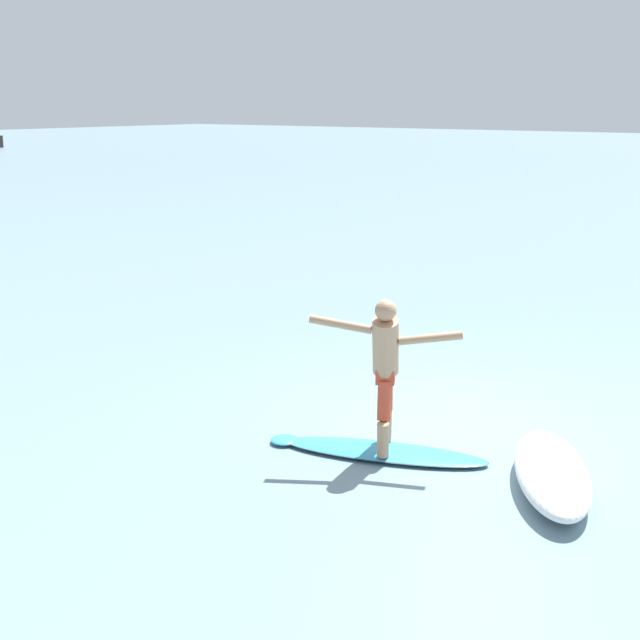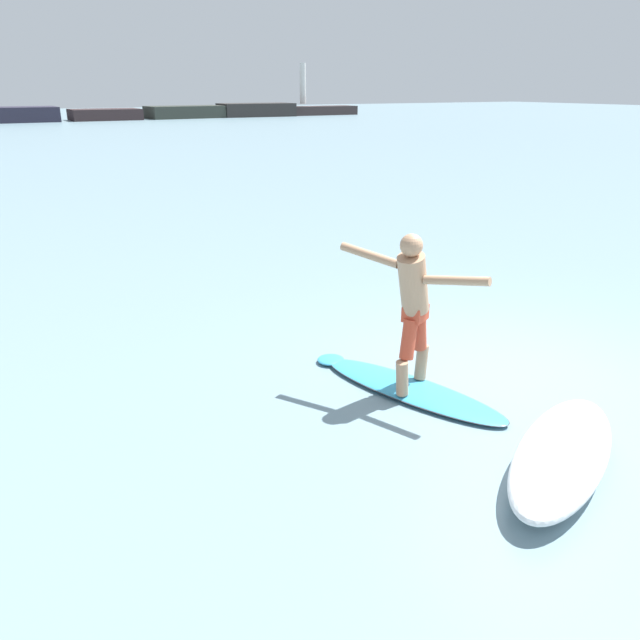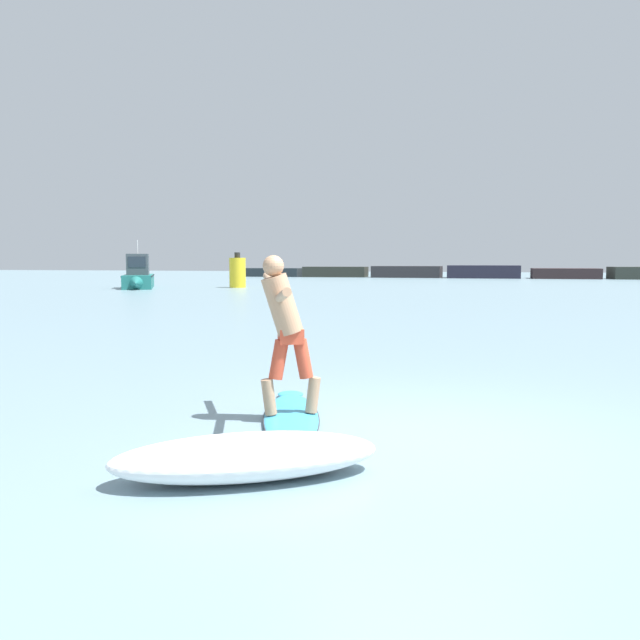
# 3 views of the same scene
# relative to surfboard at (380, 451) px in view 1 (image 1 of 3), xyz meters

# --- Properties ---
(ground_plane) EXTENTS (200.00, 200.00, 0.00)m
(ground_plane) POSITION_rel_surfboard_xyz_m (1.47, -0.20, -0.04)
(ground_plane) COLOR gray
(surfboard) EXTENTS (1.33, 2.49, 0.21)m
(surfboard) POSITION_rel_surfboard_xyz_m (0.00, 0.00, 0.00)
(surfboard) COLOR #3698C0
(surfboard) RESTS_ON ground
(surfer) EXTENTS (0.88, 1.47, 1.72)m
(surfer) POSITION_rel_surfboard_xyz_m (-0.05, -0.08, 1.05)
(surfer) COLOR tan
(surfer) RESTS_ON surfboard
(wave_foam_at_tail) EXTENTS (2.22, 1.67, 0.36)m
(wave_foam_at_tail) POSITION_rel_surfboard_xyz_m (0.25, -1.87, 0.14)
(wave_foam_at_tail) COLOR white
(wave_foam_at_tail) RESTS_ON ground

